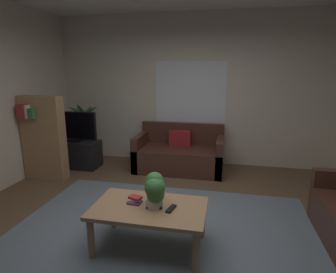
{
  "coord_description": "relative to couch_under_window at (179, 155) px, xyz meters",
  "views": [
    {
      "loc": [
        0.65,
        -2.76,
        1.8
      ],
      "look_at": [
        0.0,
        0.3,
        1.05
      ],
      "focal_mm": 29.64,
      "sensor_mm": 36.0,
      "label": 1
    }
  ],
  "objects": [
    {
      "name": "floor",
      "position": [
        0.16,
        -2.07,
        -0.28
      ],
      "size": [
        5.32,
        5.12,
        0.02
      ],
      "primitive_type": "cube",
      "color": "brown",
      "rests_on": "ground"
    },
    {
      "name": "rug",
      "position": [
        0.16,
        -2.27,
        -0.27
      ],
      "size": [
        3.46,
        2.81,
        0.01
      ],
      "primitive_type": "cube",
      "color": "slate",
      "rests_on": "ground"
    },
    {
      "name": "wall_back",
      "position": [
        0.16,
        0.51,
        1.14
      ],
      "size": [
        5.44,
        0.06,
        2.84
      ],
      "primitive_type": "cube",
      "color": "beige",
      "rests_on": "ground"
    },
    {
      "name": "window_pane",
      "position": [
        0.12,
        0.48,
        1.09
      ],
      "size": [
        1.35,
        0.01,
        1.2
      ],
      "primitive_type": "cube",
      "color": "white"
    },
    {
      "name": "couch_under_window",
      "position": [
        0.0,
        0.0,
        0.0
      ],
      "size": [
        1.58,
        0.84,
        0.82
      ],
      "color": "#47281E",
      "rests_on": "ground"
    },
    {
      "name": "coffee_table",
      "position": [
        0.09,
        -2.37,
        0.12
      ],
      "size": [
        1.15,
        0.69,
        0.46
      ],
      "color": "#A87F56",
      "rests_on": "ground"
    },
    {
      "name": "book_on_table_0",
      "position": [
        -0.08,
        -2.33,
        0.19
      ],
      "size": [
        0.14,
        0.13,
        0.02
      ],
      "primitive_type": "cube",
      "rotation": [
        0.0,
        0.0,
        -0.1
      ],
      "color": "#72387F",
      "rests_on": "coffee_table"
    },
    {
      "name": "book_on_table_1",
      "position": [
        -0.08,
        -2.32,
        0.22
      ],
      "size": [
        0.14,
        0.11,
        0.03
      ],
      "primitive_type": "cube",
      "rotation": [
        0.0,
        0.0,
        0.25
      ],
      "color": "beige",
      "rests_on": "coffee_table"
    },
    {
      "name": "book_on_table_2",
      "position": [
        -0.07,
        -2.31,
        0.24
      ],
      "size": [
        0.15,
        0.12,
        0.03
      ],
      "primitive_type": "cube",
      "rotation": [
        0.0,
        0.0,
        -0.3
      ],
      "color": "#B22D2D",
      "rests_on": "coffee_table"
    },
    {
      "name": "remote_on_table_0",
      "position": [
        0.32,
        -2.39,
        0.19
      ],
      "size": [
        0.09,
        0.17,
        0.02
      ],
      "primitive_type": "cube",
      "rotation": [
        0.0,
        0.0,
        6.04
      ],
      "color": "black",
      "rests_on": "coffee_table"
    },
    {
      "name": "remote_on_table_1",
      "position": [
        0.15,
        -2.39,
        0.19
      ],
      "size": [
        0.17,
        0.07,
        0.02
      ],
      "primitive_type": "cube",
      "rotation": [
        0.0,
        0.0,
        4.84
      ],
      "color": "black",
      "rests_on": "coffee_table"
    },
    {
      "name": "potted_plant_on_table",
      "position": [
        0.15,
        -2.36,
        0.37
      ],
      "size": [
        0.21,
        0.25,
        0.35
      ],
      "color": "beige",
      "rests_on": "coffee_table"
    },
    {
      "name": "tv_stand",
      "position": [
        -1.95,
        -0.27,
        -0.02
      ],
      "size": [
        0.9,
        0.44,
        0.5
      ],
      "primitive_type": "cube",
      "color": "black",
      "rests_on": "ground"
    },
    {
      "name": "tv",
      "position": [
        -1.95,
        -0.29,
        0.52
      ],
      "size": [
        0.91,
        0.16,
        0.56
      ],
      "color": "black",
      "rests_on": "tv_stand"
    },
    {
      "name": "potted_palm_corner",
      "position": [
        -2.0,
        0.23,
        0.23
      ],
      "size": [
        0.71,
        0.84,
        1.26
      ],
      "color": "#B77051",
      "rests_on": "ground"
    },
    {
      "name": "bookshelf_corner",
      "position": [
        -2.14,
        -0.9,
        0.44
      ],
      "size": [
        0.7,
        0.31,
        1.4
      ],
      "color": "#A87F56",
      "rests_on": "ground"
    }
  ]
}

